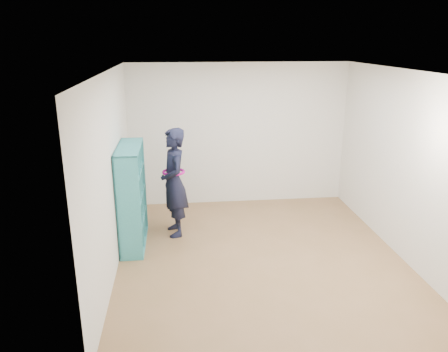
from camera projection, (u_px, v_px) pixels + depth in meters
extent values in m
plane|color=olive|center=(260.00, 256.00, 6.28)|extent=(4.50, 4.50, 0.00)
plane|color=white|center=(265.00, 71.00, 5.50)|extent=(4.50, 4.50, 0.00)
cube|color=white|center=(111.00, 175.00, 5.68)|extent=(0.02, 4.50, 2.60)
cube|color=white|center=(403.00, 165.00, 6.10)|extent=(0.02, 4.50, 2.60)
cube|color=white|center=(239.00, 135.00, 8.02)|extent=(4.00, 0.02, 2.60)
cube|color=white|center=(313.00, 244.00, 3.76)|extent=(4.00, 0.02, 2.60)
cube|color=teal|center=(128.00, 210.00, 5.93)|extent=(0.33, 0.02, 1.52)
cube|color=teal|center=(135.00, 184.00, 6.99)|extent=(0.33, 0.02, 1.52)
cube|color=teal|center=(135.00, 242.00, 6.69)|extent=(0.33, 1.14, 0.02)
cube|color=teal|center=(129.00, 147.00, 6.23)|extent=(0.33, 1.14, 0.02)
cube|color=teal|center=(121.00, 197.00, 6.44)|extent=(0.02, 1.14, 1.52)
cube|color=teal|center=(131.00, 201.00, 6.29)|extent=(0.31, 0.02, 1.47)
cube|color=teal|center=(133.00, 192.00, 6.63)|extent=(0.31, 0.02, 1.47)
cube|color=teal|center=(134.00, 219.00, 6.57)|extent=(0.31, 1.09, 0.02)
cube|color=teal|center=(132.00, 196.00, 6.46)|extent=(0.31, 1.09, 0.02)
cube|color=teal|center=(130.00, 172.00, 6.35)|extent=(0.31, 1.09, 0.02)
cube|color=beige|center=(134.00, 249.00, 6.32)|extent=(0.21, 0.13, 0.08)
cube|color=black|center=(132.00, 221.00, 6.13)|extent=(0.17, 0.15, 0.28)
cube|color=maroon|center=(131.00, 197.00, 6.02)|extent=(0.17, 0.15, 0.25)
cube|color=silver|center=(129.00, 178.00, 5.99)|extent=(0.21, 0.13, 0.05)
cube|color=navy|center=(136.00, 234.00, 6.59)|extent=(0.17, 0.15, 0.28)
cube|color=brown|center=(135.00, 213.00, 6.48)|extent=(0.17, 0.15, 0.21)
cube|color=#BFB28C|center=(133.00, 193.00, 6.44)|extent=(0.21, 0.13, 0.08)
cube|color=#26594C|center=(131.00, 164.00, 6.25)|extent=(0.17, 0.15, 0.27)
cube|color=beige|center=(138.00, 226.00, 6.94)|extent=(0.17, 0.15, 0.21)
cube|color=black|center=(137.00, 207.00, 6.90)|extent=(0.21, 0.13, 0.08)
cube|color=maroon|center=(135.00, 182.00, 6.72)|extent=(0.17, 0.15, 0.21)
cube|color=silver|center=(134.00, 157.00, 6.60)|extent=(0.17, 0.15, 0.26)
imported|color=black|center=(174.00, 183.00, 6.77)|extent=(0.52, 0.69, 1.71)
torus|color=#B50D88|center=(174.00, 172.00, 6.71)|extent=(0.42, 0.42, 0.04)
cube|color=silver|center=(163.00, 175.00, 6.76)|extent=(0.03, 0.11, 0.14)
cube|color=black|center=(163.00, 175.00, 6.76)|extent=(0.03, 0.10, 0.13)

